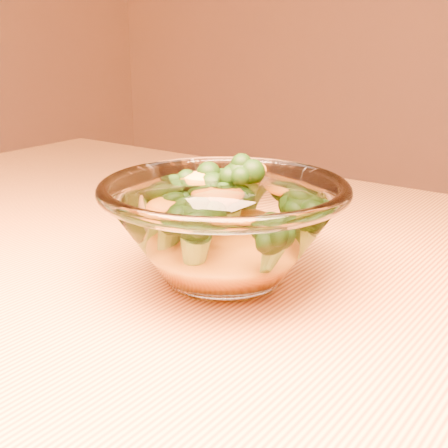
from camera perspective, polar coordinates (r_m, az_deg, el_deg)
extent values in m
cube|color=gold|center=(0.62, -3.33, -5.08)|extent=(1.20, 0.80, 0.04)
cylinder|color=brown|center=(1.35, -11.99, -9.76)|extent=(0.06, 0.06, 0.71)
ellipsoid|color=white|center=(0.56, 0.00, -4.60)|extent=(0.10, 0.10, 0.02)
torus|color=white|center=(0.54, 0.00, 3.28)|extent=(0.22, 0.22, 0.01)
ellipsoid|color=orange|center=(0.55, 0.00, -2.48)|extent=(0.12, 0.12, 0.03)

